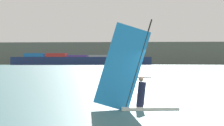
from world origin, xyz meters
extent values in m
plane|color=#386066|center=(0.00, 0.00, 0.00)|extent=(4000.00, 4000.00, 0.00)
cube|color=white|center=(-1.05, 0.38, 0.06)|extent=(2.41, 0.80, 0.12)
cylinder|color=black|center=(-1.50, 0.39, 1.95)|extent=(1.15, 0.10, 3.67)
cube|color=#268CD8|center=(-2.19, 0.41, 1.78)|extent=(2.42, 0.13, 3.74)
cylinder|color=black|center=(-1.70, 0.40, 1.35)|extent=(1.49, 0.09, 0.04)
cylinder|color=#191E38|center=(-1.40, 0.39, 0.64)|extent=(0.44, 0.33, 1.07)
sphere|color=tan|center=(-1.40, 0.39, 1.28)|extent=(0.22, 0.22, 0.22)
cube|color=navy|center=(15.15, 491.58, 5.48)|extent=(194.95, 58.96, 10.96)
cube|color=silver|center=(87.50, 479.66, 21.79)|extent=(17.85, 23.76, 21.66)
cylinder|color=black|center=(87.50, 479.66, 35.62)|extent=(4.00, 4.00, 6.00)
cube|color=#99999E|center=(39.38, 487.59, 12.26)|extent=(30.65, 29.20, 2.60)
cube|color=#59388C|center=(9.87, 492.45, 12.26)|extent=(30.65, 29.20, 2.60)
cube|color=red|center=(-19.64, 497.32, 13.56)|extent=(30.65, 29.20, 5.20)
cube|color=#1E66AD|center=(-49.15, 502.18, 13.56)|extent=(30.65, 29.20, 5.20)
cube|color=#60665B|center=(86.20, 825.05, 19.91)|extent=(773.89, 535.97, 39.82)
camera|label=1|loc=(-4.46, -14.45, 1.93)|focal=58.02mm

